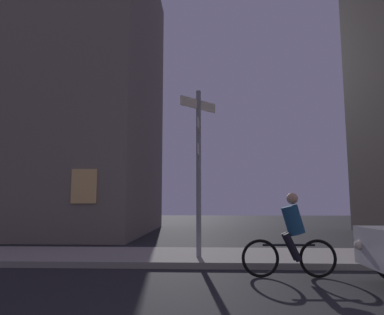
{
  "coord_description": "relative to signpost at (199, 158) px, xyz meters",
  "views": [
    {
      "loc": [
        -1.12,
        -2.39,
        1.41
      ],
      "look_at": [
        -1.48,
        5.88,
        2.47
      ],
      "focal_mm": 33.41,
      "sensor_mm": 36.0,
      "label": 1
    }
  ],
  "objects": [
    {
      "name": "sidewalk_kerb",
      "position": [
        1.34,
        0.52,
        -2.45
      ],
      "size": [
        40.0,
        2.69,
        0.14
      ],
      "primitive_type": "cube",
      "color": "gray",
      "rests_on": "ground_plane"
    },
    {
      "name": "signpost",
      "position": [
        0.0,
        0.0,
        0.0
      ],
      "size": [
        0.86,
        1.34,
        4.08
      ],
      "color": "gray",
      "rests_on": "sidewalk_kerb"
    },
    {
      "name": "cyclist",
      "position": [
        1.82,
        -1.62,
        -1.77
      ],
      "size": [
        1.82,
        0.33,
        1.61
      ],
      "color": "black",
      "rests_on": "ground_plane"
    },
    {
      "name": "building_left_block",
      "position": [
        -8.52,
        8.48,
        4.45
      ],
      "size": [
        11.82,
        9.81,
        13.94
      ],
      "color": "slate",
      "rests_on": "ground_plane"
    }
  ]
}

